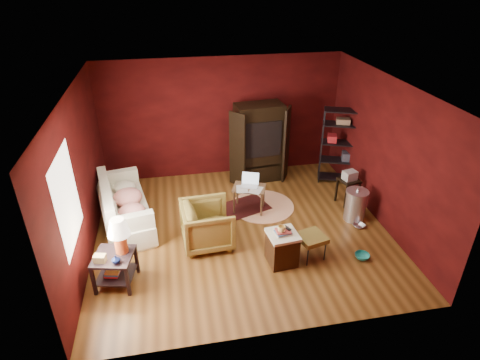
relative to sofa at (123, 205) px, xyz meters
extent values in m
cube|color=brown|center=(2.23, -0.68, -0.43)|extent=(5.50, 5.00, 0.02)
cube|color=white|center=(2.23, -0.68, 2.39)|extent=(5.50, 5.00, 0.02)
cube|color=#430A09|center=(2.23, 1.83, 0.98)|extent=(5.50, 0.02, 2.80)
cube|color=#430A09|center=(2.23, -3.19, 0.98)|extent=(5.50, 0.02, 2.80)
cube|color=#430A09|center=(-0.53, -0.68, 0.98)|extent=(0.02, 5.00, 2.80)
cube|color=#430A09|center=(4.99, -0.68, 0.98)|extent=(0.02, 5.00, 2.80)
cube|color=white|center=(-0.50, -1.68, 1.18)|extent=(0.02, 1.20, 1.40)
imported|color=#ECEACC|center=(0.00, 0.00, 0.00)|extent=(1.08, 2.22, 0.83)
imported|color=black|center=(1.54, -0.97, 0.03)|extent=(0.87, 0.92, 0.90)
imported|color=silver|center=(4.51, -1.00, -0.30)|extent=(0.24, 0.15, 0.23)
imported|color=teal|center=(4.15, -1.89, -0.29)|extent=(0.27, 0.14, 0.26)
imported|color=#0E1846|center=(0.05, -1.93, 0.21)|extent=(0.17, 0.18, 0.13)
imported|color=#EBCA73|center=(2.69, -1.75, 0.32)|extent=(0.16, 0.14, 0.13)
cube|color=black|center=(-0.02, -1.74, 0.12)|extent=(0.70, 0.70, 0.04)
cube|color=black|center=(-0.02, -1.74, -0.24)|extent=(0.65, 0.65, 0.03)
cube|color=black|center=(-0.33, -1.94, -0.14)|extent=(0.06, 0.06, 0.55)
cube|color=black|center=(0.19, -2.05, -0.14)|extent=(0.06, 0.06, 0.55)
cube|color=black|center=(-0.22, -1.42, -0.14)|extent=(0.06, 0.06, 0.55)
cube|color=black|center=(0.30, -1.54, -0.14)|extent=(0.06, 0.06, 0.55)
cylinder|color=orange|center=(0.12, -1.67, 0.31)|extent=(0.23, 0.23, 0.33)
cone|color=#F2E5C6|center=(0.12, -1.67, 0.62)|extent=(0.42, 0.42, 0.28)
cube|color=#9B8754|center=(-0.19, -1.85, 0.20)|extent=(0.20, 0.15, 0.12)
cube|color=#E13845|center=(-0.06, -1.73, -0.20)|extent=(0.27, 0.31, 0.03)
cube|color=#389AE1|center=(-0.05, -1.73, -0.16)|extent=(0.27, 0.31, 0.03)
cube|color=#FED454|center=(-0.04, -1.73, -0.13)|extent=(0.27, 0.31, 0.03)
cube|color=#ECEACC|center=(0.07, -0.03, -0.15)|extent=(1.09, 1.91, 0.38)
cube|color=#ECEACC|center=(-0.26, -0.09, 0.10)|extent=(0.52, 1.80, 0.76)
cube|color=#ECEACC|center=(0.24, -0.91, 0.06)|extent=(0.78, 0.31, 0.52)
cube|color=#ECEACC|center=(-0.11, 0.85, 0.06)|extent=(0.78, 0.31, 0.52)
ellipsoid|color=red|center=(0.21, -0.53, 0.15)|extent=(0.58, 0.58, 0.27)
ellipsoid|color=red|center=(0.11, -0.02, 0.17)|extent=(0.65, 0.65, 0.30)
ellipsoid|color=#ECEACC|center=(0.02, 0.44, 0.13)|extent=(0.53, 0.53, 0.25)
cube|color=#3C200E|center=(2.73, -1.72, -0.14)|extent=(0.50, 0.50, 0.55)
cube|color=#ECEACC|center=(2.73, -1.72, 0.16)|extent=(0.54, 0.54, 0.05)
cube|color=beige|center=(2.73, -1.72, 0.19)|extent=(0.28, 0.23, 0.02)
cube|color=teal|center=(2.73, -1.72, 0.22)|extent=(0.29, 0.24, 0.02)
cube|color=#BB4B46|center=(2.73, -1.72, 0.24)|extent=(0.25, 0.19, 0.02)
cube|color=black|center=(2.81, -1.68, 0.26)|extent=(0.12, 0.17, 0.02)
cube|color=black|center=(3.26, -1.68, -0.01)|extent=(0.54, 0.54, 0.09)
cube|color=#222229|center=(3.26, -1.68, -0.06)|extent=(0.48, 0.48, 0.02)
cylinder|color=#222229|center=(3.13, -1.89, -0.23)|extent=(0.03, 0.03, 0.36)
cylinder|color=#222229|center=(3.48, -1.81, -0.23)|extent=(0.03, 0.03, 0.36)
cylinder|color=#222229|center=(3.05, -1.55, -0.23)|extent=(0.03, 0.03, 0.36)
cylinder|color=#222229|center=(3.39, -1.46, -0.23)|extent=(0.03, 0.03, 0.36)
cylinder|color=white|center=(2.82, 0.09, -0.41)|extent=(1.34, 1.34, 0.01)
cube|color=#501515|center=(2.39, 0.10, -0.40)|extent=(1.24, 1.02, 0.01)
cube|color=brown|center=(2.51, -0.01, 0.12)|extent=(0.77, 0.65, 0.03)
cylinder|color=brown|center=(2.18, -0.09, -0.15)|extent=(0.05, 0.05, 0.54)
cylinder|color=brown|center=(2.71, -0.28, -0.15)|extent=(0.05, 0.05, 0.54)
cylinder|color=brown|center=(2.31, 0.26, -0.15)|extent=(0.05, 0.05, 0.54)
cylinder|color=brown|center=(2.83, 0.06, -0.15)|extent=(0.05, 0.05, 0.54)
cube|color=silver|center=(2.52, 0.02, 0.15)|extent=(0.41, 0.34, 0.02)
cube|color=silver|center=(2.56, 0.13, 0.27)|extent=(0.35, 0.19, 0.23)
cube|color=#B8B6B2|center=(2.35, -0.07, 0.14)|extent=(0.27, 0.35, 0.00)
cube|color=#B8B6B2|center=(2.61, -0.16, 0.14)|extent=(0.36, 0.39, 0.00)
cube|color=black|center=(3.00, 1.35, 0.50)|extent=(1.11, 0.68, 1.83)
cube|color=black|center=(3.01, 1.25, 0.69)|extent=(0.90, 0.51, 0.82)
cube|color=black|center=(2.45, 1.03, 0.50)|extent=(0.32, 0.36, 1.73)
cube|color=black|center=(3.60, 1.14, 0.50)|extent=(0.26, 0.40, 1.73)
cube|color=#2D2F32|center=(3.01, 1.30, 0.60)|extent=(0.64, 0.54, 0.50)
cube|color=black|center=(3.03, 1.06, 0.60)|extent=(0.48, 0.06, 0.39)
cube|color=black|center=(3.01, 1.30, 0.02)|extent=(0.91, 0.56, 0.05)
cylinder|color=#222229|center=(4.35, 0.85, 0.46)|extent=(0.03, 0.03, 1.76)
cylinder|color=#222229|center=(5.12, 0.57, 0.46)|extent=(0.03, 0.03, 1.76)
cylinder|color=#222229|center=(4.47, 1.18, 0.46)|extent=(0.03, 0.03, 1.76)
cylinder|color=#222229|center=(5.24, 0.91, 0.46)|extent=(0.03, 0.03, 1.76)
cube|color=#222229|center=(4.79, 0.88, -0.32)|extent=(0.93, 0.64, 0.02)
cube|color=#222229|center=(4.79, 0.88, 0.12)|extent=(0.93, 0.64, 0.02)
cube|color=#222229|center=(4.79, 0.88, 0.56)|extent=(0.93, 0.64, 0.02)
cube|color=#222229|center=(4.79, 0.88, 1.00)|extent=(0.93, 0.64, 0.02)
cube|color=#222229|center=(4.79, 0.88, 1.32)|extent=(0.93, 0.64, 0.02)
cube|color=maroon|center=(4.61, 0.94, 0.66)|extent=(0.27, 0.30, 0.16)
cube|color=#363643|center=(4.98, 0.81, 0.24)|extent=(0.31, 0.31, 0.20)
cube|color=#876951|center=(4.79, 0.88, 1.08)|extent=(0.34, 0.28, 0.12)
cube|color=black|center=(4.63, -0.10, 0.14)|extent=(0.46, 0.46, 0.04)
cube|color=black|center=(4.51, -0.30, -0.14)|extent=(0.05, 0.05, 0.55)
cube|color=black|center=(4.83, -0.22, -0.14)|extent=(0.05, 0.05, 0.55)
cube|color=black|center=(4.43, 0.02, -0.14)|extent=(0.05, 0.05, 0.55)
cube|color=black|center=(4.75, 0.09, -0.14)|extent=(0.05, 0.05, 0.55)
cube|color=#B9BABE|center=(4.63, -0.10, 0.25)|extent=(0.31, 0.27, 0.19)
cylinder|color=silver|center=(4.52, -0.71, -0.11)|extent=(0.45, 0.45, 0.61)
cylinder|color=silver|center=(4.52, -0.71, 0.21)|extent=(0.49, 0.49, 0.04)
sphere|color=silver|center=(4.52, -0.71, 0.25)|extent=(0.07, 0.07, 0.06)
camera|label=1|loc=(1.03, -6.92, 4.16)|focal=30.00mm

